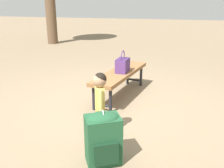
% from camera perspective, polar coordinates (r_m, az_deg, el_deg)
% --- Properties ---
extents(ground_plane, '(40.00, 40.00, 0.00)m').
position_cam_1_polar(ground_plane, '(3.97, -1.33, -5.33)').
color(ground_plane, '#7F6B51').
rests_on(ground_plane, ground).
extents(park_bench, '(1.64, 0.66, 0.45)m').
position_cam_1_polar(park_bench, '(4.30, 1.93, 2.15)').
color(park_bench, brown).
rests_on(park_bench, ground).
extents(handbag, '(0.33, 0.20, 0.37)m').
position_cam_1_polar(handbag, '(4.23, 2.44, 4.43)').
color(handbag, '#4C2D66').
rests_on(handbag, park_bench).
extents(child_standing, '(0.21, 0.17, 0.81)m').
position_cam_1_polar(child_standing, '(2.96, -2.78, -2.56)').
color(child_standing, '#E5B2C6').
rests_on(child_standing, ground).
extents(backpack_large, '(0.40, 0.43, 0.58)m').
position_cam_1_polar(backpack_large, '(2.59, -2.04, -11.90)').
color(backpack_large, '#1E4C2D').
rests_on(backpack_large, ground).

